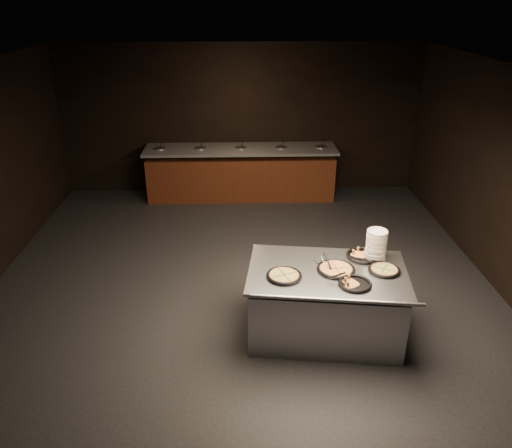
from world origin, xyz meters
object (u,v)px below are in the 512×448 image
Objects in this scene: plate_stack at (376,245)px; pan_veggie_whole at (284,275)px; pan_cheese_whole at (336,269)px; serving_counter at (325,304)px.

plate_stack is 1.20m from pan_veggie_whole.
pan_cheese_whole is at bearing 11.52° from pan_veggie_whole.
plate_stack reaches higher than serving_counter.
pan_veggie_whole reaches higher than serving_counter.
plate_stack is at bearing 28.44° from pan_cheese_whole.
pan_veggie_whole is at bearing -159.73° from serving_counter.
plate_stack is at bearing 32.52° from serving_counter.
pan_cheese_whole is at bearing -151.56° from plate_stack.
serving_counter is 0.70m from pan_veggie_whole.
plate_stack reaches higher than pan_veggie_whole.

